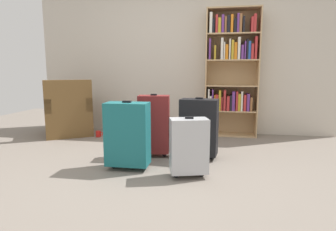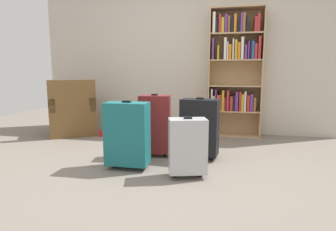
{
  "view_description": "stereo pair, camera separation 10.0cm",
  "coord_description": "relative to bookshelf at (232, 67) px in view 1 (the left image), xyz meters",
  "views": [
    {
      "loc": [
        0.64,
        -2.72,
        1.04
      ],
      "look_at": [
        0.09,
        0.33,
        0.55
      ],
      "focal_mm": 30.54,
      "sensor_mm": 36.0,
      "label": 1
    },
    {
      "loc": [
        0.74,
        -2.7,
        1.04
      ],
      "look_at": [
        0.09,
        0.33,
        0.55
      ],
      "focal_mm": 30.54,
      "sensor_mm": 36.0,
      "label": 2
    }
  ],
  "objects": [
    {
      "name": "ground_plane",
      "position": [
        -0.83,
        -1.93,
        -1.09
      ],
      "size": [
        8.71,
        8.71,
        0.0
      ],
      "primitive_type": "plane",
      "color": "slate"
    },
    {
      "name": "back_wall",
      "position": [
        -0.83,
        0.22,
        0.21
      ],
      "size": [
        4.97,
        0.1,
        2.6
      ],
      "primitive_type": "cube",
      "color": "beige",
      "rests_on": "ground"
    },
    {
      "name": "bookshelf",
      "position": [
        0.0,
        0.0,
        0.0
      ],
      "size": [
        0.81,
        0.31,
        1.98
      ],
      "color": "tan",
      "rests_on": "ground"
    },
    {
      "name": "armchair",
      "position": [
        -2.59,
        -0.43,
        -0.77
      ],
      "size": [
        0.97,
        0.97,
        0.9
      ],
      "color": "brown",
      "rests_on": "ground"
    },
    {
      "name": "mug",
      "position": [
        -2.05,
        -0.49,
        -1.04
      ],
      "size": [
        0.12,
        0.08,
        0.1
      ],
      "color": "red",
      "rests_on": "ground"
    },
    {
      "name": "suitcase_black",
      "position": [
        -0.41,
        -1.32,
        -0.71
      ],
      "size": [
        0.46,
        0.28,
        0.73
      ],
      "color": "black",
      "rests_on": "ground"
    },
    {
      "name": "suitcase_teal",
      "position": [
        -1.12,
        -1.84,
        -0.71
      ],
      "size": [
        0.45,
        0.25,
        0.73
      ],
      "color": "#19666B",
      "rests_on": "ground"
    },
    {
      "name": "suitcase_silver",
      "position": [
        -0.46,
        -1.96,
        -0.77
      ],
      "size": [
        0.41,
        0.31,
        0.6
      ],
      "color": "#B7BABF",
      "rests_on": "ground"
    },
    {
      "name": "suitcase_dark_red",
      "position": [
        -0.95,
        -1.34,
        -0.69
      ],
      "size": [
        0.39,
        0.24,
        0.77
      ],
      "color": "maroon",
      "rests_on": "ground"
    }
  ]
}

